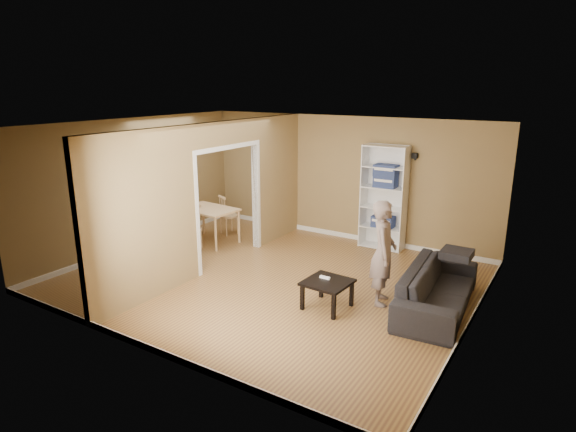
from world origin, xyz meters
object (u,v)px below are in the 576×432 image
at_px(bookshelf, 385,197).
at_px(chair_far, 229,215).
at_px(chair_left, 181,217).
at_px(coffee_table, 327,285).
at_px(sofa, 438,282).
at_px(dining_table, 209,212).
at_px(person, 384,244).
at_px(chair_near, 191,229).

bearing_deg(bookshelf, chair_far, -163.19).
bearing_deg(chair_left, bookshelf, 91.52).
height_order(coffee_table, chair_left, chair_left).
height_order(sofa, dining_table, sofa).
xyz_separation_m(sofa, chair_left, (-5.70, 0.59, 0.01)).
bearing_deg(bookshelf, dining_table, -153.00).
xyz_separation_m(sofa, person, (-0.78, -0.23, 0.52)).
bearing_deg(dining_table, sofa, -7.12).
bearing_deg(chair_near, person, -24.88).
bearing_deg(chair_far, person, -176.46).
distance_m(bookshelf, chair_left, 4.36).
relative_size(coffee_table, chair_far, 0.73).
height_order(sofa, chair_far, chair_far).
xyz_separation_m(person, chair_left, (-4.92, 0.82, -0.51)).
bearing_deg(chair_far, sofa, -171.04).
bearing_deg(dining_table, chair_far, 90.46).
bearing_deg(chair_left, sofa, 62.94).
distance_m(sofa, person, 0.97).
height_order(sofa, coffee_table, sofa).
xyz_separation_m(person, bookshelf, (-0.94, 2.48, 0.10)).
relative_size(sofa, coffee_table, 3.45).
relative_size(dining_table, chair_left, 1.34).
relative_size(person, coffee_table, 2.94).
distance_m(coffee_table, chair_far, 4.13).
height_order(chair_left, chair_far, chair_far).
bearing_deg(coffee_table, chair_left, 161.77).
distance_m(dining_table, chair_far, 0.70).
relative_size(person, dining_table, 1.61).
xyz_separation_m(bookshelf, dining_table, (-3.21, -1.64, -0.39)).
relative_size(bookshelf, coffee_table, 3.26).
relative_size(sofa, person, 1.17).
height_order(coffee_table, dining_table, dining_table).
bearing_deg(coffee_table, person, 44.55).
bearing_deg(chair_near, dining_table, 74.41).
relative_size(bookshelf, chair_left, 2.40).
xyz_separation_m(bookshelf, chair_far, (-3.22, -0.97, -0.60)).
xyz_separation_m(coffee_table, chair_near, (-3.48, 0.85, 0.09)).
xyz_separation_m(bookshelf, chair_near, (-3.15, -2.24, -0.59)).
bearing_deg(chair_near, chair_left, 123.96).
distance_m(sofa, chair_near, 4.87).
xyz_separation_m(sofa, chair_far, (-4.94, 1.28, 0.02)).
bearing_deg(sofa, chair_left, 79.61).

